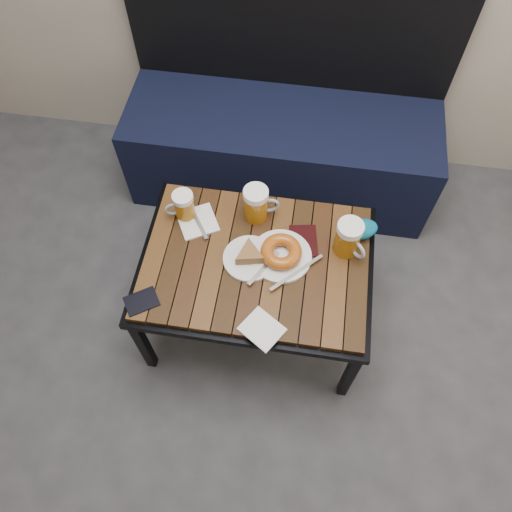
# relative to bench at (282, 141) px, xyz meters

# --- Properties ---
(bench) EXTENTS (1.40, 0.50, 0.95)m
(bench) POSITION_rel_bench_xyz_m (0.00, 0.00, 0.00)
(bench) COLOR black
(bench) RESTS_ON ground
(cafe_table) EXTENTS (0.84, 0.62, 0.47)m
(cafe_table) POSITION_rel_bench_xyz_m (-0.01, -0.78, 0.16)
(cafe_table) COLOR black
(cafe_table) RESTS_ON ground
(beer_mug_left) EXTENTS (0.12, 0.09, 0.12)m
(beer_mug_left) POSITION_rel_bench_xyz_m (-0.30, -0.62, 0.26)
(beer_mug_left) COLOR #9C5B0C
(beer_mug_left) RESTS_ON cafe_table
(beer_mug_centre) EXTENTS (0.14, 0.10, 0.15)m
(beer_mug_centre) POSITION_rel_bench_xyz_m (-0.03, -0.58, 0.27)
(beer_mug_centre) COLOR #9C5B0C
(beer_mug_centre) RESTS_ON cafe_table
(beer_mug_right) EXTENTS (0.13, 0.13, 0.15)m
(beer_mug_right) POSITION_rel_bench_xyz_m (0.31, -0.68, 0.27)
(beer_mug_right) COLOR #9C5B0C
(beer_mug_right) RESTS_ON cafe_table
(plate_pie) EXTENTS (0.19, 0.19, 0.05)m
(plate_pie) POSITION_rel_bench_xyz_m (-0.03, -0.78, 0.22)
(plate_pie) COLOR white
(plate_pie) RESTS_ON cafe_table
(plate_bagel) EXTENTS (0.26, 0.26, 0.06)m
(plate_bagel) POSITION_rel_bench_xyz_m (0.08, -0.75, 0.22)
(plate_bagel) COLOR white
(plate_bagel) RESTS_ON cafe_table
(napkin_left) EXTENTS (0.18, 0.18, 0.01)m
(napkin_left) POSITION_rel_bench_xyz_m (-0.24, -0.65, 0.20)
(napkin_left) COLOR white
(napkin_left) RESTS_ON cafe_table
(napkin_right) EXTENTS (0.17, 0.16, 0.01)m
(napkin_right) POSITION_rel_bench_xyz_m (0.05, -1.04, 0.20)
(napkin_right) COLOR white
(napkin_right) RESTS_ON cafe_table
(passport_navy) EXTENTS (0.14, 0.13, 0.01)m
(passport_navy) POSITION_rel_bench_xyz_m (-0.37, -1.00, 0.20)
(passport_navy) COLOR black
(passport_navy) RESTS_ON cafe_table
(passport_burgundy) EXTENTS (0.12, 0.15, 0.01)m
(passport_burgundy) POSITION_rel_bench_xyz_m (0.15, -0.67, 0.20)
(passport_burgundy) COLOR black
(passport_burgundy) RESTS_ON cafe_table
(knit_pouch) EXTENTS (0.15, 0.13, 0.06)m
(knit_pouch) POSITION_rel_bench_xyz_m (0.35, -0.61, 0.23)
(knit_pouch) COLOR #055188
(knit_pouch) RESTS_ON cafe_table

